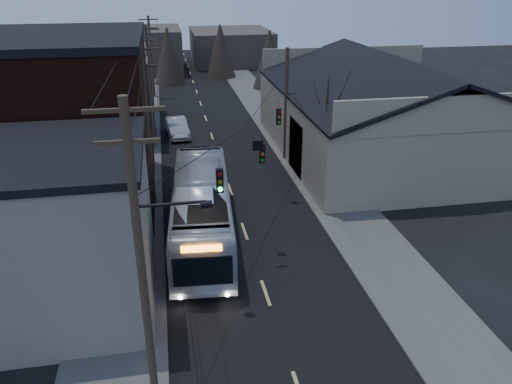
% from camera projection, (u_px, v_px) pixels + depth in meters
% --- Properties ---
extents(road_surface, '(9.00, 110.00, 0.02)m').
position_uv_depth(road_surface, '(214.00, 143.00, 42.62)').
color(road_surface, black).
rests_on(road_surface, ground).
extents(sidewalk_left, '(4.00, 110.00, 0.12)m').
position_uv_depth(sidewalk_left, '(136.00, 147.00, 41.52)').
color(sidewalk_left, '#474744').
rests_on(sidewalk_left, ground).
extents(sidewalk_right, '(4.00, 110.00, 0.12)m').
position_uv_depth(sidewalk_right, '(288.00, 138.00, 43.68)').
color(sidewalk_right, '#474744').
rests_on(sidewalk_right, ground).
extents(building_clapboard, '(8.00, 8.00, 7.00)m').
position_uv_depth(building_clapboard, '(51.00, 233.00, 20.84)').
color(building_clapboard, gray).
rests_on(building_clapboard, ground).
extents(building_brick, '(10.00, 12.00, 10.00)m').
position_uv_depth(building_brick, '(63.00, 126.00, 29.94)').
color(building_brick, black).
rests_on(building_brick, ground).
extents(building_left_far, '(9.00, 14.00, 7.00)m').
position_uv_depth(building_left_far, '(101.00, 92.00, 45.00)').
color(building_left_far, '#37312C').
rests_on(building_left_far, ground).
extents(warehouse, '(16.16, 20.60, 7.73)m').
position_uv_depth(warehouse, '(384.00, 121.00, 39.20)').
color(warehouse, gray).
rests_on(warehouse, ground).
extents(building_far_left, '(10.00, 12.00, 6.00)m').
position_uv_depth(building_far_left, '(146.00, 50.00, 71.82)').
color(building_far_left, '#37312C').
rests_on(building_far_left, ground).
extents(building_far_right, '(12.00, 14.00, 5.00)m').
position_uv_depth(building_far_right, '(231.00, 46.00, 78.68)').
color(building_far_right, '#37312C').
rests_on(building_far_right, ground).
extents(bare_tree, '(0.40, 0.40, 7.20)m').
position_uv_depth(bare_tree, '(325.00, 133.00, 33.26)').
color(bare_tree, black).
rests_on(bare_tree, ground).
extents(utility_lines, '(11.24, 45.28, 10.50)m').
position_uv_depth(utility_lines, '(176.00, 104.00, 34.83)').
color(utility_lines, '#382B1E').
rests_on(utility_lines, ground).
extents(bus, '(3.93, 12.88, 3.53)m').
position_uv_depth(bus, '(202.00, 209.00, 26.92)').
color(bus, silver).
rests_on(bus, ground).
extents(parked_car, '(2.14, 4.94, 1.58)m').
position_uv_depth(parked_car, '(177.00, 127.00, 44.16)').
color(parked_car, '#B5B9BE').
rests_on(parked_car, ground).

